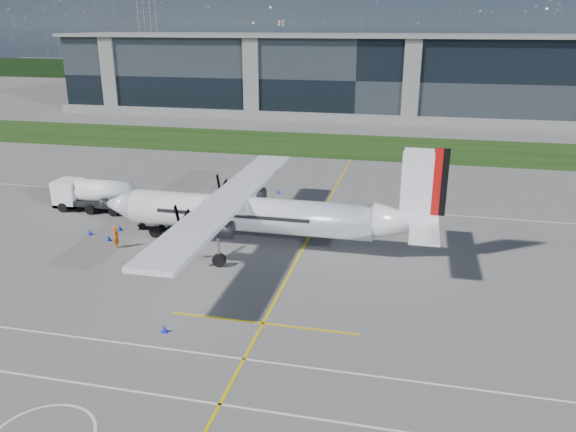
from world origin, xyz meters
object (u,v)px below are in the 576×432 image
at_px(safety_cone_nose_stbd, 120,228).
at_px(safety_cone_fwd, 90,232).
at_px(safety_cone_nose_port, 109,238).
at_px(safety_cone_portwing, 165,328).
at_px(fuel_tanker_truck, 89,195).
at_px(baggage_tug, 156,217).
at_px(safety_cone_stbdwing, 278,191).
at_px(turboprop_aircraft, 261,195).
at_px(pylon_west, 148,31).
at_px(ground_crew_person, 116,235).

bearing_deg(safety_cone_nose_stbd, safety_cone_fwd, -142.30).
relative_size(safety_cone_nose_port, safety_cone_portwing, 1.00).
bearing_deg(safety_cone_nose_stbd, fuel_tanker_truck, 141.17).
xyz_separation_m(baggage_tug, safety_cone_stbdwing, (8.28, 12.84, -0.69)).
height_order(turboprop_aircraft, fuel_tanker_truck, turboprop_aircraft).
bearing_deg(fuel_tanker_truck, safety_cone_nose_port, -49.40).
xyz_separation_m(pylon_west, safety_cone_portwing, (77.50, -158.31, -14.75)).
distance_m(baggage_tug, safety_cone_fwd, 5.79).
relative_size(pylon_west, fuel_tanker_truck, 3.57).
height_order(pylon_west, fuel_tanker_truck, pylon_west).
height_order(ground_crew_person, safety_cone_nose_stbd, ground_crew_person).
xyz_separation_m(safety_cone_nose_stbd, safety_cone_stbdwing, (11.10, 14.34, 0.00)).
bearing_deg(baggage_tug, pylon_west, 115.99).
height_order(baggage_tug, safety_cone_nose_port, baggage_tug).
relative_size(baggage_tug, safety_cone_nose_stbd, 6.30).
xyz_separation_m(pylon_west, safety_cone_fwd, (64.09, -144.50, -14.75)).
relative_size(fuel_tanker_truck, ground_crew_person, 3.92).
relative_size(safety_cone_nose_stbd, safety_cone_stbdwing, 1.00).
distance_m(pylon_west, safety_cone_nose_port, 160.58).
bearing_deg(ground_crew_person, safety_cone_stbdwing, -37.71).
height_order(baggage_tug, ground_crew_person, ground_crew_person).
height_order(pylon_west, safety_cone_nose_stbd, pylon_west).
bearing_deg(safety_cone_stbdwing, safety_cone_portwing, -89.48).
distance_m(turboprop_aircraft, safety_cone_stbdwing, 15.98).
xyz_separation_m(turboprop_aircraft, fuel_tanker_truck, (-19.25, 5.54, -2.90)).
relative_size(pylon_west, safety_cone_nose_port, 60.00).
xyz_separation_m(baggage_tug, safety_cone_nose_port, (-2.47, -4.01, -0.69)).
xyz_separation_m(ground_crew_person, safety_cone_nose_port, (-1.47, 1.26, -0.82)).
bearing_deg(fuel_tanker_truck, safety_cone_portwing, -49.44).
relative_size(ground_crew_person, safety_cone_portwing, 4.29).
height_order(turboprop_aircraft, baggage_tug, turboprop_aircraft).
xyz_separation_m(safety_cone_fwd, safety_cone_portwing, (13.41, -13.81, 0.00)).
relative_size(turboprop_aircraft, safety_cone_nose_port, 59.69).
relative_size(pylon_west, safety_cone_nose_stbd, 60.00).
height_order(safety_cone_fwd, safety_cone_portwing, same).
height_order(safety_cone_nose_port, safety_cone_portwing, same).
distance_m(fuel_tanker_truck, baggage_tug, 9.17).
distance_m(safety_cone_stbdwing, safety_cone_portwing, 29.73).
xyz_separation_m(fuel_tanker_truck, safety_cone_nose_stbd, (5.78, -4.65, -1.33)).
height_order(safety_cone_nose_port, safety_cone_stbdwing, same).
relative_size(ground_crew_person, safety_cone_nose_port, 4.29).
xyz_separation_m(turboprop_aircraft, safety_cone_nose_stbd, (-13.47, 0.89, -4.23)).
bearing_deg(safety_cone_portwing, pylon_west, 116.09).
bearing_deg(safety_cone_nose_port, safety_cone_portwing, -49.46).
xyz_separation_m(safety_cone_stbdwing, safety_cone_fwd, (-13.14, -15.92, 0.00)).
distance_m(pylon_west, safety_cone_portwing, 176.88).
relative_size(ground_crew_person, safety_cone_nose_stbd, 4.29).
xyz_separation_m(ground_crew_person, safety_cone_nose_stbd, (-1.82, 3.76, -0.82)).
bearing_deg(safety_cone_nose_stbd, turboprop_aircraft, -3.77).
xyz_separation_m(baggage_tug, safety_cone_portwing, (8.55, -16.89, -0.69)).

